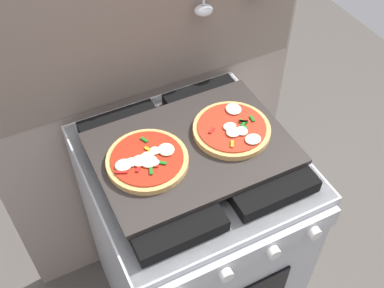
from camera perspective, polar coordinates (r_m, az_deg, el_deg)
The scene contains 5 objects.
kitchen_backsplash at distance 1.61m, azimuth -5.26°, elevation 4.47°, with size 1.10×0.09×1.55m.
stove at distance 1.67m, azimuth 0.03°, elevation -11.16°, with size 0.60×0.64×0.90m.
baking_tray at distance 1.31m, azimuth 0.00°, elevation -0.54°, with size 0.54×0.38×0.02m, color #2D2826.
pizza_left at distance 1.26m, azimuth -5.51°, elevation -1.91°, with size 0.22×0.22×0.03m.
pizza_right at distance 1.33m, azimuth 4.98°, elevation 1.72°, with size 0.22×0.22×0.03m.
Camera 1 is at (-0.39, -0.79, 1.88)m, focal length 43.84 mm.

